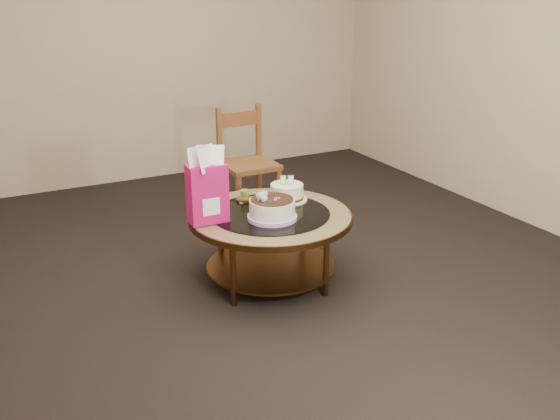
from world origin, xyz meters
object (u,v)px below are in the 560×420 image
coffee_table (271,225)px  cream_cake (287,192)px  decorated_cake (272,210)px  dining_chair (247,163)px  gift_bag (207,186)px

coffee_table → cream_cake: (0.20, 0.16, 0.13)m
coffee_table → decorated_cake: size_ratio=3.39×
dining_chair → gift_bag: bearing=-125.2°
decorated_cake → cream_cake: size_ratio=1.13×
gift_bag → cream_cake: bearing=13.3°
dining_chair → coffee_table: bearing=-108.1°
gift_bag → coffee_table: bearing=-4.3°
gift_bag → dining_chair: bearing=57.2°
decorated_cake → gift_bag: gift_bag is taller
decorated_cake → dining_chair: bearing=72.2°
decorated_cake → gift_bag: bearing=159.1°
gift_bag → decorated_cake: bearing=-19.2°
coffee_table → cream_cake: bearing=39.0°
decorated_cake → gift_bag: size_ratio=0.66×
cream_cake → dining_chair: 0.98m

